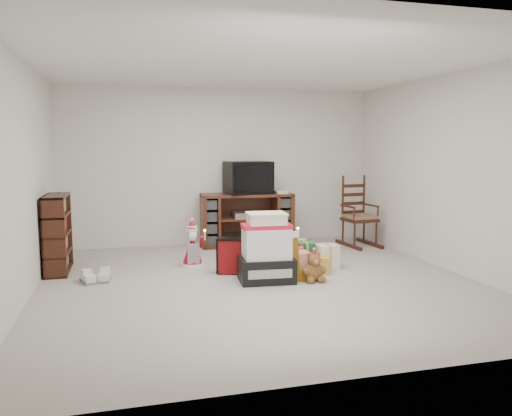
# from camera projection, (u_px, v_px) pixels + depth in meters

# --- Properties ---
(room) EXTENTS (5.01, 5.01, 2.51)m
(room) POSITION_uv_depth(u_px,v_px,m) (260.00, 176.00, 5.67)
(room) COLOR #A4A096
(room) RESTS_ON ground
(tv_stand) EXTENTS (1.48, 0.60, 0.83)m
(tv_stand) POSITION_uv_depth(u_px,v_px,m) (247.00, 219.00, 7.98)
(tv_stand) COLOR #4D2716
(tv_stand) RESTS_ON floor
(bookshelf) EXTENTS (0.27, 0.80, 0.98)m
(bookshelf) POSITION_uv_depth(u_px,v_px,m) (58.00, 235.00, 6.29)
(bookshelf) COLOR #3B1910
(bookshelf) RESTS_ON floor
(rocking_chair) EXTENTS (0.53, 0.81, 1.16)m
(rocking_chair) POSITION_uv_depth(u_px,v_px,m) (358.00, 221.00, 7.98)
(rocking_chair) COLOR #3B1910
(rocking_chair) RESTS_ON floor
(gift_pile) EXTENTS (0.67, 0.51, 0.80)m
(gift_pile) POSITION_uv_depth(u_px,v_px,m) (266.00, 252.00, 5.84)
(gift_pile) COLOR black
(gift_pile) RESTS_ON floor
(red_suitcase) EXTENTS (0.38, 0.28, 0.53)m
(red_suitcase) POSITION_uv_depth(u_px,v_px,m) (232.00, 255.00, 6.22)
(red_suitcase) COLOR maroon
(red_suitcase) RESTS_ON floor
(stocking) EXTENTS (0.28, 0.14, 0.59)m
(stocking) POSITION_uv_depth(u_px,v_px,m) (290.00, 256.00, 5.86)
(stocking) COLOR #0D7612
(stocking) RESTS_ON floor
(teddy_bear) EXTENTS (0.23, 0.20, 0.34)m
(teddy_bear) POSITION_uv_depth(u_px,v_px,m) (313.00, 269.00, 5.87)
(teddy_bear) COLOR brown
(teddy_bear) RESTS_ON floor
(santa_figurine) EXTENTS (0.32, 0.31, 0.67)m
(santa_figurine) POSITION_uv_depth(u_px,v_px,m) (283.00, 247.00, 6.58)
(santa_figurine) COLOR #A2111E
(santa_figurine) RESTS_ON floor
(mrs_claus_figurine) EXTENTS (0.30, 0.29, 0.62)m
(mrs_claus_figurine) POSITION_uv_depth(u_px,v_px,m) (192.00, 248.00, 6.61)
(mrs_claus_figurine) COLOR #A2111E
(mrs_claus_figurine) RESTS_ON floor
(sneaker_pair) EXTENTS (0.37, 0.31, 0.10)m
(sneaker_pair) POSITION_uv_depth(u_px,v_px,m) (96.00, 277.00, 5.85)
(sneaker_pair) COLOR silver
(sneaker_pair) RESTS_ON floor
(gift_cluster) EXTENTS (0.75, 1.10, 0.26)m
(gift_cluster) POSITION_uv_depth(u_px,v_px,m) (307.00, 258.00, 6.52)
(gift_cluster) COLOR red
(gift_cluster) RESTS_ON floor
(crt_television) EXTENTS (0.75, 0.58, 0.51)m
(crt_television) POSITION_uv_depth(u_px,v_px,m) (248.00, 178.00, 7.90)
(crt_television) COLOR black
(crt_television) RESTS_ON tv_stand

